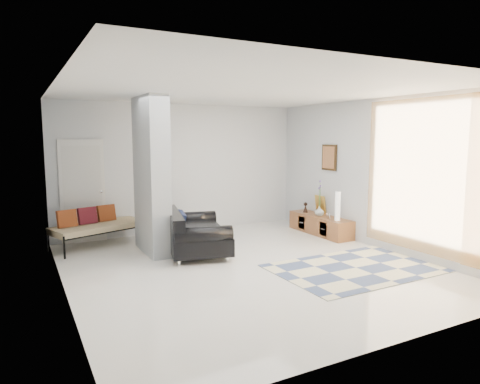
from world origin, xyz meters
TOP-DOWN VIEW (x-y plane):
  - floor at (0.00, 0.00)m, footprint 6.00×6.00m
  - ceiling at (0.00, 0.00)m, footprint 6.00×6.00m
  - wall_back at (0.00, 3.00)m, footprint 6.00×0.00m
  - wall_front at (0.00, -3.00)m, footprint 6.00×0.00m
  - wall_left at (-2.75, 0.00)m, footprint 0.00×6.00m
  - wall_right at (2.75, 0.00)m, footprint 0.00×6.00m
  - partition_column at (-1.10, 1.60)m, footprint 0.35×1.20m
  - hallway_door at (-2.10, 2.96)m, footprint 0.85×0.06m
  - curtain at (2.67, -1.15)m, footprint 0.00×2.55m
  - wall_art at (2.72, 1.32)m, footprint 0.04×0.45m
  - media_console at (2.52, 1.33)m, footprint 0.45×1.69m
  - loveseat at (-0.46, 1.22)m, footprint 1.38×1.90m
  - daybed at (-1.93, 2.47)m, footprint 1.87×1.25m
  - area_rug at (1.48, -0.90)m, footprint 2.65×1.78m
  - cylinder_lamp at (2.50, 0.75)m, footprint 0.11×0.11m
  - bronze_figurine at (2.47, 1.80)m, footprint 0.12×0.12m
  - vase at (2.47, 1.30)m, footprint 0.23×0.23m

SIDE VIEW (x-z plane):
  - floor at x=0.00m, z-range 0.00..0.00m
  - area_rug at x=1.48m, z-range 0.00..0.01m
  - media_console at x=2.52m, z-range -0.19..0.61m
  - loveseat at x=-0.46m, z-range -0.03..0.73m
  - daybed at x=-1.93m, z-range 0.03..0.80m
  - vase at x=2.47m, z-range 0.40..0.61m
  - bronze_figurine at x=2.47m, z-range 0.40..0.63m
  - cylinder_lamp at x=2.50m, z-range 0.40..0.98m
  - hallway_door at x=-2.10m, z-range 0.00..2.04m
  - partition_column at x=-1.10m, z-range 0.00..2.80m
  - wall_back at x=0.00m, z-range -1.60..4.40m
  - wall_front at x=0.00m, z-range -1.60..4.40m
  - wall_left at x=-2.75m, z-range -1.60..4.40m
  - wall_right at x=2.75m, z-range -1.60..4.40m
  - curtain at x=2.67m, z-range 0.17..2.72m
  - wall_art at x=2.72m, z-range 1.38..1.92m
  - ceiling at x=0.00m, z-range 2.80..2.80m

